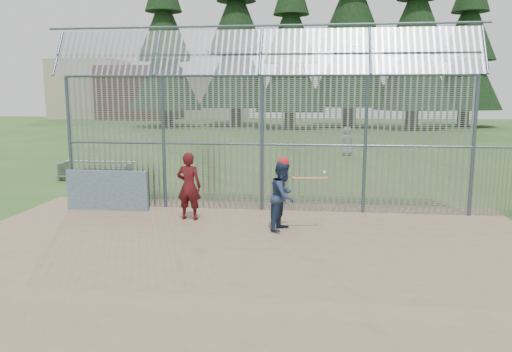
# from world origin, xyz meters

# --- Properties ---
(ground) EXTENTS (120.00, 120.00, 0.00)m
(ground) POSITION_xyz_m (0.00, 0.00, 0.00)
(ground) COLOR #2D511E
(ground) RESTS_ON ground
(dirt_infield) EXTENTS (14.00, 10.00, 0.02)m
(dirt_infield) POSITION_xyz_m (0.00, -0.50, 0.01)
(dirt_infield) COLOR #756047
(dirt_infield) RESTS_ON ground
(dugout_wall) EXTENTS (2.50, 0.12, 1.20)m
(dugout_wall) POSITION_xyz_m (-4.60, 2.90, 0.62)
(dugout_wall) COLOR #38566B
(dugout_wall) RESTS_ON dirt_infield
(batter) EXTENTS (0.91, 1.03, 1.77)m
(batter) POSITION_xyz_m (0.78, 1.36, 0.91)
(batter) COLOR navy
(batter) RESTS_ON dirt_infield
(onlooker) EXTENTS (0.72, 0.50, 1.88)m
(onlooker) POSITION_xyz_m (-1.88, 2.11, 0.96)
(onlooker) COLOR maroon
(onlooker) RESTS_ON dirt_infield
(bg_kid_standing) EXTENTS (0.95, 0.85, 1.63)m
(bg_kid_standing) POSITION_xyz_m (3.33, 17.28, 0.82)
(bg_kid_standing) COLOR slate
(bg_kid_standing) RESTS_ON ground
(batting_gear) EXTENTS (1.27, 0.39, 0.56)m
(batting_gear) POSITION_xyz_m (0.90, 1.34, 1.71)
(batting_gear) COLOR red
(batting_gear) RESTS_ON ground
(trash_can) EXTENTS (0.56, 0.56, 0.82)m
(trash_can) POSITION_xyz_m (0.45, 4.53, 0.38)
(trash_can) COLOR gray
(trash_can) RESTS_ON ground
(bleacher) EXTENTS (3.00, 0.95, 0.72)m
(bleacher) POSITION_xyz_m (-7.27, 7.97, 0.41)
(bleacher) COLOR gray
(bleacher) RESTS_ON ground
(backstop_fence) EXTENTS (20.09, 0.81, 5.30)m
(backstop_fence) POSITION_xyz_m (1.81, 3.43, 2.36)
(backstop_fence) COLOR #47566B
(backstop_fence) RESTS_ON ground
(conifer_row) EXTENTS (38.48, 12.26, 20.20)m
(conifer_row) POSITION_xyz_m (1.93, 41.51, 10.83)
(conifer_row) COLOR #332319
(conifer_row) RESTS_ON ground
(distant_buildings) EXTENTS (26.50, 10.50, 8.00)m
(distant_buildings) POSITION_xyz_m (-23.18, 56.49, 3.60)
(distant_buildings) COLOR brown
(distant_buildings) RESTS_ON ground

